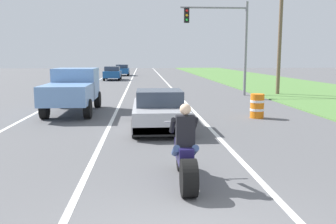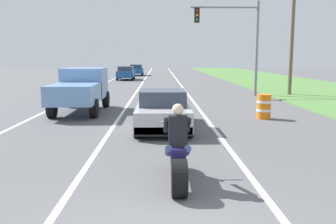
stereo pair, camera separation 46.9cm
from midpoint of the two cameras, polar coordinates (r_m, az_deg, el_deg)
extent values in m
cube|color=white|center=(24.92, -13.02, 2.58)|extent=(0.14, 120.00, 0.01)
cube|color=white|center=(24.50, 3.73, 2.68)|extent=(0.14, 120.00, 0.01)
cube|color=white|center=(24.45, -4.72, 2.66)|extent=(0.14, 120.00, 0.01)
cylinder|color=black|center=(6.69, 3.81, -10.24)|extent=(0.28, 0.69, 0.69)
cylinder|color=black|center=(8.17, 2.84, -6.97)|extent=(0.12, 0.63, 0.63)
cube|color=#1E194C|center=(7.40, 3.26, -6.25)|extent=(0.28, 1.10, 0.36)
cylinder|color=#B2B2B7|center=(8.00, 2.90, -4.59)|extent=(0.08, 0.36, 0.73)
cylinder|color=#A5A5AA|center=(7.90, 2.94, -1.59)|extent=(0.70, 0.05, 0.05)
cube|color=black|center=(7.06, 3.44, -2.97)|extent=(0.36, 0.24, 0.60)
sphere|color=beige|center=(6.99, 3.48, 0.41)|extent=(0.22, 0.22, 0.22)
cylinder|color=#384C7A|center=(7.17, 1.95, -6.06)|extent=(0.14, 0.47, 0.32)
cylinder|color=black|center=(7.33, 1.54, -2.13)|extent=(0.10, 0.51, 0.40)
cylinder|color=#384C7A|center=(7.20, 4.83, -6.03)|extent=(0.14, 0.47, 0.32)
cylinder|color=black|center=(7.37, 4.96, -2.11)|extent=(0.10, 0.51, 0.40)
cube|color=#B7B7BC|center=(12.99, 0.23, -0.18)|extent=(1.80, 4.30, 0.64)
cube|color=#333D4C|center=(12.71, 0.26, 2.27)|extent=(1.56, 1.70, 0.52)
cube|color=black|center=(11.01, 0.52, -3.03)|extent=(1.76, 0.20, 0.28)
cylinder|color=black|center=(14.60, -3.07, -0.04)|extent=(0.24, 0.64, 0.64)
cylinder|color=black|center=(14.64, 3.20, -0.02)|extent=(0.24, 0.64, 0.64)
cylinder|color=black|center=(11.45, -3.56, -2.44)|extent=(0.24, 0.64, 0.64)
cylinder|color=black|center=(11.50, 4.44, -2.40)|extent=(0.24, 0.64, 0.64)
cube|color=#6B93C6|center=(17.95, -12.10, 4.47)|extent=(1.90, 2.10, 1.40)
cube|color=#333D4C|center=(18.27, -11.93, 5.75)|extent=(1.67, 0.29, 0.57)
cube|color=#6B93C6|center=(15.78, -13.58, 2.79)|extent=(1.90, 2.70, 0.80)
cylinder|color=black|center=(18.99, -14.15, 1.94)|extent=(0.28, 0.80, 0.80)
cylinder|color=black|center=(18.68, -8.93, 1.99)|extent=(0.28, 0.80, 0.80)
cylinder|color=black|center=(15.76, -16.83, 0.53)|extent=(0.28, 0.80, 0.80)
cylinder|color=black|center=(15.39, -10.57, 0.56)|extent=(0.28, 0.80, 0.80)
cylinder|color=gray|center=(24.52, 14.18, 9.46)|extent=(0.18, 0.18, 6.00)
cylinder|color=gray|center=(24.24, 9.35, 15.79)|extent=(4.27, 0.12, 0.12)
cube|color=black|center=(23.93, 5.10, 14.76)|extent=(0.32, 0.24, 0.90)
sphere|color=red|center=(23.82, 5.15, 15.46)|extent=(0.16, 0.16, 0.16)
sphere|color=orange|center=(23.79, 5.14, 14.79)|extent=(0.16, 0.16, 0.16)
sphere|color=green|center=(23.76, 5.13, 14.12)|extent=(0.16, 0.16, 0.16)
cylinder|color=brown|center=(25.49, 19.23, 10.60)|extent=(0.24, 0.24, 7.24)
cylinder|color=orange|center=(15.48, 15.53, 0.82)|extent=(0.56, 0.56, 1.00)
cylinder|color=white|center=(15.46, 15.56, 1.55)|extent=(0.58, 0.58, 0.10)
cylinder|color=white|center=(15.50, 15.51, 0.27)|extent=(0.58, 0.58, 0.10)
cube|color=#194C8C|center=(40.88, -6.24, 5.90)|extent=(1.76, 4.00, 0.70)
cube|color=#333D4C|center=(40.66, -6.28, 6.74)|extent=(1.56, 2.00, 0.50)
cylinder|color=black|center=(42.37, -7.16, 5.50)|extent=(0.20, 0.60, 0.60)
cylinder|color=black|center=(42.23, -4.99, 5.53)|extent=(0.20, 0.60, 0.60)
cylinder|color=black|center=(39.59, -7.57, 5.29)|extent=(0.20, 0.60, 0.60)
cylinder|color=black|center=(39.44, -5.25, 5.32)|extent=(0.20, 0.60, 0.60)
cube|color=#194C8C|center=(50.57, -4.67, 6.42)|extent=(1.76, 4.00, 0.70)
cube|color=#333D4C|center=(50.35, -4.69, 7.10)|extent=(1.56, 2.00, 0.50)
cylinder|color=black|center=(52.03, -5.46, 6.09)|extent=(0.20, 0.60, 0.60)
cylinder|color=black|center=(51.94, -3.69, 6.10)|extent=(0.20, 0.60, 0.60)
cylinder|color=black|center=(49.24, -5.69, 5.94)|extent=(0.20, 0.60, 0.60)
cylinder|color=black|center=(49.14, -3.82, 5.96)|extent=(0.20, 0.60, 0.60)
camera|label=1|loc=(0.23, -88.67, 0.20)|focal=39.16mm
camera|label=2|loc=(0.23, 91.33, -0.20)|focal=39.16mm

